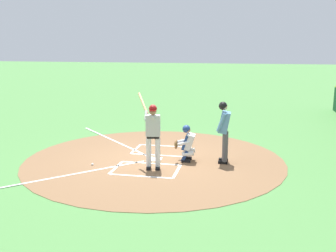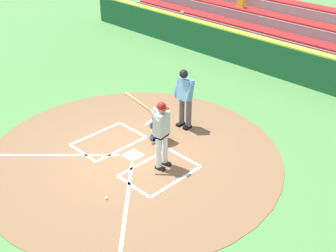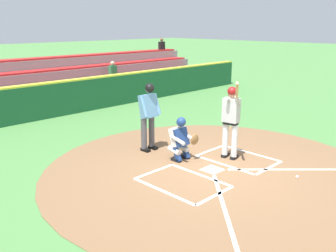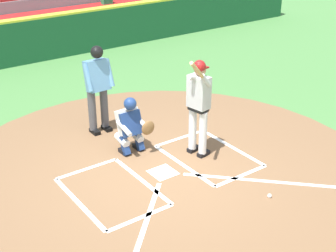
# 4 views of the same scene
# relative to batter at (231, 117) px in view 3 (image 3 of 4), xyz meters

# --- Properties ---
(ground_plane) EXTENTS (120.00, 120.00, 0.00)m
(ground_plane) POSITION_rel_batter_xyz_m (0.92, 0.18, -1.10)
(ground_plane) COLOR #4C8442
(dirt_circle) EXTENTS (8.00, 8.00, 0.01)m
(dirt_circle) POSITION_rel_batter_xyz_m (0.92, 0.18, -1.09)
(dirt_circle) COLOR brown
(dirt_circle) RESTS_ON ground
(home_plate_and_chalk) EXTENTS (7.93, 4.91, 0.01)m
(home_plate_and_chalk) POSITION_rel_batter_xyz_m (0.92, 1.06, -1.08)
(home_plate_and_chalk) COLOR white
(home_plate_and_chalk) RESTS_ON dirt_circle
(batter) EXTENTS (0.87, 0.83, 2.13)m
(batter) POSITION_rel_batter_xyz_m (0.00, 0.00, 0.00)
(batter) COLOR white
(batter) RESTS_ON ground
(catcher) EXTENTS (0.59, 0.60, 1.13)m
(catcher) POSITION_rel_batter_xyz_m (0.95, -0.83, -0.51)
(catcher) COLOR black
(catcher) RESTS_ON ground
(plate_umpire) EXTENTS (0.58, 0.41, 1.86)m
(plate_umpire) POSITION_rel_batter_xyz_m (1.02, -1.95, -0.02)
(plate_umpire) COLOR #4C4C51
(plate_umpire) RESTS_ON ground
(baseball) EXTENTS (0.07, 0.07, 0.07)m
(baseball) POSITION_rel_batter_xyz_m (-0.05, 1.83, -1.06)
(baseball) COLOR white
(baseball) RESTS_ON ground
(backstop_wall) EXTENTS (22.00, 0.36, 1.31)m
(backstop_wall) POSITION_rel_batter_xyz_m (0.92, -7.32, -0.45)
(backstop_wall) COLOR #19512D
(backstop_wall) RESTS_ON ground
(bleacher_stand) EXTENTS (20.00, 3.40, 2.55)m
(bleacher_stand) POSITION_rel_batter_xyz_m (0.92, -10.02, -0.39)
(bleacher_stand) COLOR gray
(bleacher_stand) RESTS_ON ground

